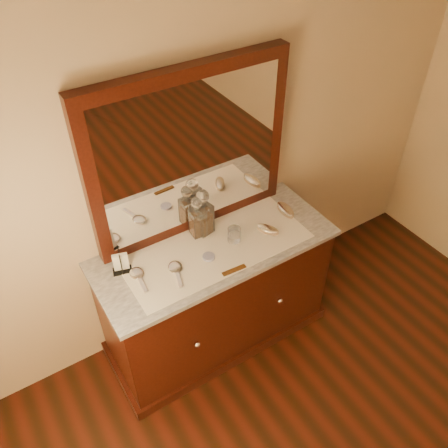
{
  "coord_description": "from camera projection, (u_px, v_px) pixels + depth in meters",
  "views": [
    {
      "loc": [
        -0.99,
        0.28,
        2.75
      ],
      "look_at": [
        0.0,
        1.85,
        1.1
      ],
      "focal_mm": 37.23,
      "sensor_mm": 36.0,
      "label": 1
    }
  ],
  "objects": [
    {
      "name": "tumblers",
      "position": [
        234.0,
        234.0,
        2.72
      ],
      "size": [
        0.08,
        0.08,
        0.09
      ],
      "color": "white",
      "rests_on": "lace_runner"
    },
    {
      "name": "mirror_frame",
      "position": [
        190.0,
        154.0,
        2.53
      ],
      "size": [
        1.2,
        0.08,
        1.0
      ],
      "primitive_type": "cube",
      "color": "black",
      "rests_on": "marble_top"
    },
    {
      "name": "pin_dish",
      "position": [
        209.0,
        257.0,
        2.63
      ],
      "size": [
        0.09,
        0.09,
        0.01
      ],
      "primitive_type": "cylinder",
      "rotation": [
        0.0,
        0.0,
        0.29
      ],
      "color": "white",
      "rests_on": "lace_runner"
    },
    {
      "name": "brush_far",
      "position": [
        285.0,
        210.0,
        2.92
      ],
      "size": [
        0.08,
        0.16,
        0.04
      ],
      "color": "tan",
      "rests_on": "lace_runner"
    },
    {
      "name": "knob_right",
      "position": [
        280.0,
        301.0,
        2.92
      ],
      "size": [
        0.04,
        0.04,
        0.04
      ],
      "primitive_type": "sphere",
      "color": "silver",
      "rests_on": "dresser_cabinet"
    },
    {
      "name": "napkin_rack",
      "position": [
        121.0,
        263.0,
        2.52
      ],
      "size": [
        0.12,
        0.09,
        0.16
      ],
      "color": "black",
      "rests_on": "marble_top"
    },
    {
      "name": "decanter_left",
      "position": [
        198.0,
        220.0,
        2.72
      ],
      "size": [
        0.09,
        0.09,
        0.27
      ],
      "color": "#984D16",
      "rests_on": "lace_runner"
    },
    {
      "name": "hand_mirror_inner",
      "position": [
        176.0,
        269.0,
        2.56
      ],
      "size": [
        0.11,
        0.21,
        0.02
      ],
      "color": "silver",
      "rests_on": "lace_runner"
    },
    {
      "name": "mirror_glass",
      "position": [
        193.0,
        157.0,
        2.51
      ],
      "size": [
        1.06,
        0.01,
        0.86
      ],
      "primitive_type": "cube",
      "color": "white",
      "rests_on": "marble_top"
    },
    {
      "name": "lace_runner",
      "position": [
        217.0,
        248.0,
        2.7
      ],
      "size": [
        1.1,
        0.45,
        0.0
      ],
      "primitive_type": "cube",
      "color": "white",
      "rests_on": "marble_top"
    },
    {
      "name": "knob_left",
      "position": [
        197.0,
        344.0,
        2.68
      ],
      "size": [
        0.04,
        0.04,
        0.04
      ],
      "primitive_type": "sphere",
      "color": "silver",
      "rests_on": "dresser_cabinet"
    },
    {
      "name": "dresser_cabinet",
      "position": [
        216.0,
        295.0,
        3.0
      ],
      "size": [
        1.4,
        0.55,
        0.82
      ],
      "primitive_type": "cube",
      "color": "black",
      "rests_on": "floor"
    },
    {
      "name": "marble_top",
      "position": [
        215.0,
        248.0,
        2.72
      ],
      "size": [
        1.44,
        0.59,
        0.03
      ],
      "primitive_type": "cube",
      "color": "silver",
      "rests_on": "dresser_cabinet"
    },
    {
      "name": "hand_mirror_outer",
      "position": [
        138.0,
        275.0,
        2.53
      ],
      "size": [
        0.09,
        0.2,
        0.02
      ],
      "color": "silver",
      "rests_on": "lace_runner"
    },
    {
      "name": "decanter_right",
      "position": [
        203.0,
        216.0,
        2.72
      ],
      "size": [
        0.11,
        0.11,
        0.31
      ],
      "color": "#984D16",
      "rests_on": "lace_runner"
    },
    {
      "name": "comb",
      "position": [
        234.0,
        270.0,
        2.56
      ],
      "size": [
        0.14,
        0.04,
        0.01
      ],
      "primitive_type": "cube",
      "rotation": [
        0.0,
        0.0,
        -0.06
      ],
      "color": "brown",
      "rests_on": "lace_runner"
    },
    {
      "name": "brush_near",
      "position": [
        268.0,
        230.0,
        2.79
      ],
      "size": [
        0.12,
        0.15,
        0.04
      ],
      "color": "tan",
      "rests_on": "lace_runner"
    },
    {
      "name": "dresser_plinth",
      "position": [
        216.0,
        329.0,
        3.25
      ],
      "size": [
        1.46,
        0.59,
        0.08
      ],
      "primitive_type": "cube",
      "color": "black",
      "rests_on": "floor"
    }
  ]
}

